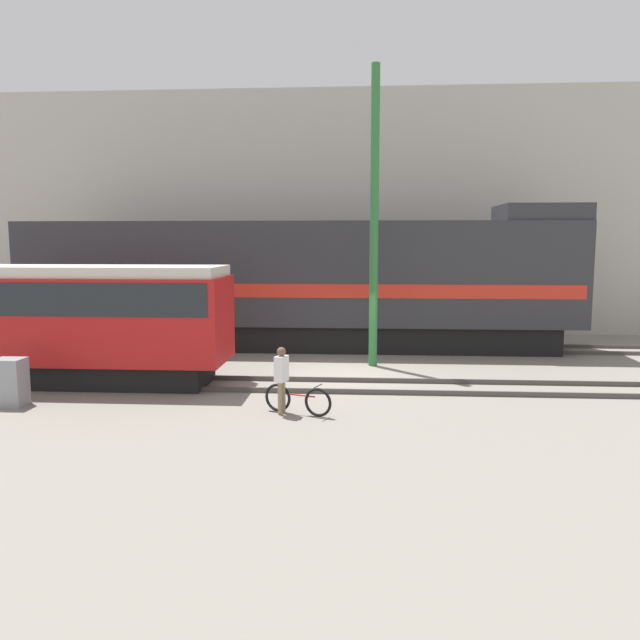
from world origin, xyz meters
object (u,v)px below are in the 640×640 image
at_px(freight_locomotive, 301,283).
at_px(person, 281,374).
at_px(signal_box, 10,382).
at_px(streetcar, 66,317).
at_px(bicycle, 298,400).
at_px(utility_pole_left, 374,219).

height_order(freight_locomotive, person, freight_locomotive).
xyz_separation_m(freight_locomotive, signal_box, (-6.45, -8.99, -1.94)).
bearing_deg(streetcar, bicycle, -21.65).
height_order(freight_locomotive, utility_pole_left, utility_pole_left).
xyz_separation_m(freight_locomotive, streetcar, (-6.16, -6.51, -0.58)).
relative_size(bicycle, person, 1.03).
height_order(bicycle, signal_box, signal_box).
relative_size(freight_locomotive, person, 12.94).
xyz_separation_m(utility_pole_left, signal_box, (-9.16, -5.74, -4.24)).
relative_size(streetcar, utility_pole_left, 0.96).
height_order(utility_pole_left, signal_box, utility_pole_left).
height_order(streetcar, utility_pole_left, utility_pole_left).
distance_m(freight_locomotive, streetcar, 8.99).
height_order(streetcar, person, streetcar).
bearing_deg(streetcar, person, -22.81).
bearing_deg(utility_pole_left, freight_locomotive, 129.71).
distance_m(bicycle, utility_pole_left, 7.75).
height_order(person, utility_pole_left, utility_pole_left).
xyz_separation_m(bicycle, utility_pole_left, (1.88, 6.03, 4.49)).
height_order(bicycle, person, person).
distance_m(freight_locomotive, utility_pole_left, 4.82).
bearing_deg(freight_locomotive, signal_box, -125.67).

